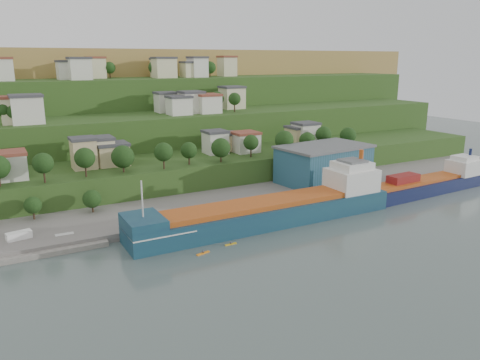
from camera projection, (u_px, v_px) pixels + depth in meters
ground at (263, 238)px, 116.46m from camera, size 500.00×500.00×0.00m
quay at (271, 198)px, 149.53m from camera, size 220.00×26.00×4.00m
pebble_beach at (14, 249)px, 109.67m from camera, size 40.00×18.00×2.40m
hillside at (105, 139)px, 259.79m from camera, size 360.00×211.21×96.00m
cargo_ship_near at (274, 212)px, 126.80m from camera, size 76.28×12.32×19.61m
cargo_ship_far at (426, 186)px, 155.44m from camera, size 55.29×11.71×14.92m
warehouse at (324, 164)px, 160.50m from camera, size 32.92×22.33×12.80m
caravan at (19, 237)px, 110.36m from camera, size 5.88×3.28×2.59m
dinghy at (65, 236)px, 113.63m from camera, size 4.31×1.70×0.86m
kayak_orange at (203, 253)px, 107.00m from camera, size 3.50×1.40×0.86m
kayak_yellow at (231, 244)px, 112.31m from camera, size 3.08×0.66×0.77m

